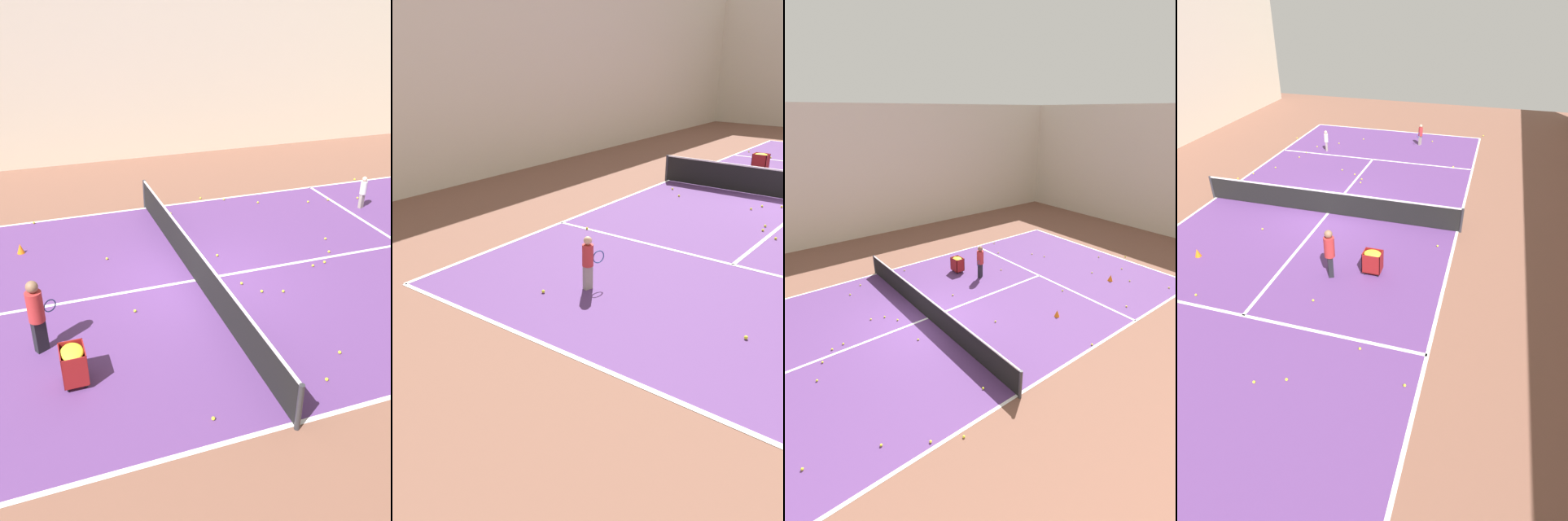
{
  "view_description": "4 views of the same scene",
  "coord_description": "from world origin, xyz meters",
  "views": [
    {
      "loc": [
        -10.59,
        3.65,
        6.55
      ],
      "look_at": [
        0.0,
        0.0,
        0.58
      ],
      "focal_mm": 35.0,
      "sensor_mm": 36.0,
      "label": 1
    },
    {
      "loc": [
        3.81,
        -17.0,
        4.6
      ],
      "look_at": [
        -1.92,
        -9.39,
        0.63
      ],
      "focal_mm": 35.0,
      "sensor_mm": 36.0,
      "label": 2
    },
    {
      "loc": [
        10.59,
        -5.56,
        7.59
      ],
      "look_at": [
        -1.66,
        3.91,
        0.9
      ],
      "focal_mm": 24.0,
      "sensor_mm": 36.0,
      "label": 3
    },
    {
      "loc": [
        -5.84,
        13.44,
        7.59
      ],
      "look_at": [
        -2.87,
        3.38,
        0.46
      ],
      "focal_mm": 28.0,
      "sensor_mm": 36.0,
      "label": 4
    }
  ],
  "objects": [
    {
      "name": "tennis_ball_19",
      "position": [
        -1.62,
        5.24,
        0.04
      ],
      "size": [
        0.07,
        0.07,
        0.07
      ],
      "primitive_type": "sphere",
      "color": "yellow",
      "rests_on": "ground"
    },
    {
      "name": "child_midcourt",
      "position": [
        2.82,
        -6.93,
        0.63
      ],
      "size": [
        0.29,
        0.29,
        1.1
      ],
      "rotation": [
        0.0,
        0.0,
        1.94
      ],
      "color": "gray",
      "rests_on": "ground"
    },
    {
      "name": "line_service_far",
      "position": [
        0.0,
        6.36,
        0.01
      ],
      "size": [
        10.31,
        0.1,
        0.0
      ],
      "primitive_type": "cube",
      "color": "white",
      "rests_on": "ground"
    },
    {
      "name": "tennis_ball_14",
      "position": [
        5.32,
        -8.42,
        0.04
      ],
      "size": [
        0.07,
        0.07,
        0.07
      ],
      "primitive_type": "sphere",
      "color": "yellow",
      "rests_on": "ground"
    },
    {
      "name": "tennis_ball_25",
      "position": [
        1.06,
        -1.01,
        0.04
      ],
      "size": [
        0.07,
        0.07,
        0.07
      ],
      "primitive_type": "sphere",
      "color": "yellow",
      "rests_on": "ground"
    },
    {
      "name": "tennis_ball_2",
      "position": [
        -1.26,
        -1.85,
        0.04
      ],
      "size": [
        0.07,
        0.07,
        0.07
      ],
      "primitive_type": "sphere",
      "color": "yellow",
      "rests_on": "ground"
    },
    {
      "name": "tennis_ball_13",
      "position": [
        3.75,
        -6.24,
        0.04
      ],
      "size": [
        0.07,
        0.07,
        0.07
      ],
      "primitive_type": "sphere",
      "color": "yellow",
      "rests_on": "ground"
    },
    {
      "name": "tennis_ball_11",
      "position": [
        -0.57,
        -1.03,
        0.04
      ],
      "size": [
        0.07,
        0.07,
        0.07
      ],
      "primitive_type": "sphere",
      "color": "yellow",
      "rests_on": "ground"
    },
    {
      "name": "tennis_ball_12",
      "position": [
        -4.21,
        -6.4,
        0.04
      ],
      "size": [
        0.07,
        0.07,
        0.07
      ],
      "primitive_type": "sphere",
      "color": "yellow",
      "rests_on": "ground"
    },
    {
      "name": "tennis_ball_8",
      "position": [
        -2.52,
        -10.1,
        0.04
      ],
      "size": [
        0.07,
        0.07,
        0.07
      ],
      "primitive_type": "sphere",
      "color": "yellow",
      "rests_on": "ground"
    },
    {
      "name": "tennis_ball_37",
      "position": [
        1.8,
        5.99,
        0.04
      ],
      "size": [
        0.07,
        0.07,
        0.07
      ],
      "primitive_type": "sphere",
      "color": "yellow",
      "rests_on": "ground"
    },
    {
      "name": "court_playing_area",
      "position": [
        0.0,
        0.0,
        0.0
      ],
      "size": [
        10.31,
        23.13,
        0.0
      ],
      "color": "#563370",
      "rests_on": "ground"
    },
    {
      "name": "tennis_ball_23",
      "position": [
        5.37,
        -2.04,
        0.04
      ],
      "size": [
        0.07,
        0.07,
        0.07
      ],
      "primitive_type": "sphere",
      "color": "yellow",
      "rests_on": "ground"
    },
    {
      "name": "tennis_ball_18",
      "position": [
        4.32,
        -3.79,
        0.04
      ],
      "size": [
        0.07,
        0.07,
        0.07
      ],
      "primitive_type": "sphere",
      "color": "yellow",
      "rests_on": "ground"
    },
    {
      "name": "tennis_ball_1",
      "position": [
        -4.62,
        1.27,
        0.04
      ],
      "size": [
        0.07,
        0.07,
        0.07
      ],
      "primitive_type": "sphere",
      "color": "yellow",
      "rests_on": "ground"
    },
    {
      "name": "line_sideline_right",
      "position": [
        5.16,
        0.0,
        0.01
      ],
      "size": [
        0.1,
        23.13,
        0.0
      ],
      "primitive_type": "cube",
      "color": "white",
      "rests_on": "ground"
    },
    {
      "name": "tennis_ball_32",
      "position": [
        1.86,
        1.94,
        0.04
      ],
      "size": [
        0.07,
        0.07,
        0.07
      ],
      "primitive_type": "sphere",
      "color": "yellow",
      "rests_on": "ground"
    },
    {
      "name": "tennis_ball_15",
      "position": [
        -1.09,
        -1.35,
        0.04
      ],
      "size": [
        0.07,
        0.07,
        0.07
      ],
      "primitive_type": "sphere",
      "color": "yellow",
      "rests_on": "ground"
    },
    {
      "name": "ball_cart",
      "position": [
        -2.87,
        3.38,
        0.55
      ],
      "size": [
        0.59,
        0.47,
        0.79
      ],
      "color": "maroon",
      "rests_on": "ground"
    },
    {
      "name": "tennis_ball_33",
      "position": [
        3.81,
        -5.48,
        0.04
      ],
      "size": [
        0.07,
        0.07,
        0.07
      ],
      "primitive_type": "sphere",
      "color": "yellow",
      "rests_on": "ground"
    },
    {
      "name": "tennis_ball_10",
      "position": [
        -0.34,
        -3.22,
        0.04
      ],
      "size": [
        0.07,
        0.07,
        0.07
      ],
      "primitive_type": "sphere",
      "color": "yellow",
      "rests_on": "ground"
    },
    {
      "name": "tennis_ball_4",
      "position": [
        -1.48,
        8.33,
        0.04
      ],
      "size": [
        0.07,
        0.07,
        0.07
      ],
      "primitive_type": "sphere",
      "color": "yellow",
      "rests_on": "ground"
    },
    {
      "name": "tennis_ball_5",
      "position": [
        -2.17,
        8.05,
        0.04
      ],
      "size": [
        0.07,
        0.07,
        0.07
      ],
      "primitive_type": "sphere",
      "color": "yellow",
      "rests_on": "ground"
    },
    {
      "name": "tennis_ball_16",
      "position": [
        -4.39,
        -1.12,
        0.04
      ],
      "size": [
        0.07,
        0.07,
        0.07
      ],
      "primitive_type": "sphere",
      "color": "yellow",
      "rests_on": "ground"
    },
    {
      "name": "tennis_ball_3",
      "position": [
        -4.83,
        7.44,
        0.04
      ],
      "size": [
        0.07,
        0.07,
        0.07
      ],
      "primitive_type": "sphere",
      "color": "yellow",
      "rests_on": "ground"
    },
    {
      "name": "coach_at_net",
      "position": [
        -1.66,
        3.9,
        0.94
      ],
      "size": [
        0.51,
        0.63,
        1.64
      ],
      "rotation": [
        0.0,
        0.0,
        -1.08
      ],
      "color": "black",
      "rests_on": "ground"
    },
    {
      "name": "tennis_ball_27",
      "position": [
        4.36,
        -0.63,
        0.04
      ],
      "size": [
        0.07,
        0.07,
        0.07
      ],
      "primitive_type": "sphere",
      "color": "yellow",
      "rests_on": "ground"
    },
    {
      "name": "tennis_ball_31",
      "position": [
        -0.92,
        1.79,
        0.04
      ],
      "size": [
        0.07,
        0.07,
        0.07
      ],
      "primitive_type": "sphere",
      "color": "yellow",
      "rests_on": "ground"
    },
    {
      "name": "tennis_ball_7",
      "position": [
        1.45,
        -9.35,
        0.04
      ],
      "size": [
        0.07,
        0.07,
        0.07
      ],
      "primitive_type": "sphere",
      "color": "yellow",
      "rests_on": "ground"
    },
    {
      "name": "line_centre_service",
      "position": [
        0.0,
        0.0,
        0.01
      ],
      "size": [
        0.1,
        12.72,
        0.0
      ],
      "primitive_type": "cube",
      "color": "white",
      "rests_on": "ground"
    },
    {
      "name": "tennis_ball_9",
      "position": [
        0.23,
        -4.07,
        0.04
      ],
      "size": [
        0.07,
        0.07,
        0.07
      ],
      "primitive_type": "sphere",
      "color": "yellow",
      "rests_on": "ground"
    },
    {
      "name": "tennis_ball_28",
      "position": [
        -3.5,
        6.65,
        0.04
      ],
      "size": [
        0.07,
        0.07,
        0.07
      ],
      "primitive_type": "sphere",
      "color": "yellow",
      "rests_on": "ground"
    },
    {
      "name": "tennis_ball_38",
      "position": [
        2.58,
        -8.21,
        0.04
      ],
      "size": [
        0.07,
        0.07,
        0.07
      ],
      "primitive_type": "sphere",
      "color": "yellow",
      "rests_on": "ground"
    },
    {
      "name": "tennis_ball_29",
      "position": [
        1.01,
        -4.44,
        0.04
      ],
      "size": [
        0.07,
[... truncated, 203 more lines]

